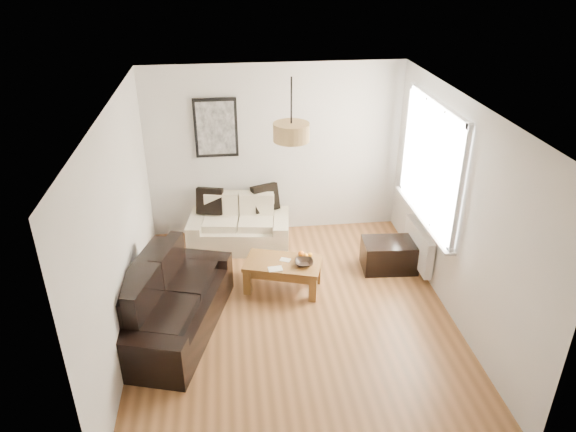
{
  "coord_description": "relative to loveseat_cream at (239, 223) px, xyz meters",
  "views": [
    {
      "loc": [
        -0.7,
        -5.23,
        4.06
      ],
      "look_at": [
        0.0,
        0.6,
        1.05
      ],
      "focal_mm": 33.23,
      "sensor_mm": 36.0,
      "label": 1
    }
  ],
  "objects": [
    {
      "name": "loveseat_cream",
      "position": [
        0.0,
        0.0,
        0.0
      ],
      "size": [
        1.55,
        0.98,
        0.73
      ],
      "primitive_type": null,
      "rotation": [
        0.0,
        0.0,
        -0.13
      ],
      "color": "beige",
      "rests_on": "floor"
    },
    {
      "name": "window_bay",
      "position": [
        2.45,
        -0.98,
        1.24
      ],
      "size": [
        0.14,
        1.9,
        1.6
      ],
      "primitive_type": null,
      "color": "white",
      "rests_on": "wall_right"
    },
    {
      "name": "wall_back",
      "position": [
        0.59,
        0.47,
        0.94
      ],
      "size": [
        3.8,
        0.04,
        2.6
      ],
      "primitive_type": null,
      "color": "silver",
      "rests_on": "floor"
    },
    {
      "name": "papers",
      "position": [
        0.41,
        -1.36,
        0.04
      ],
      "size": [
        0.19,
        0.14,
        0.01
      ],
      "primitive_type": "cube",
      "rotation": [
        0.0,
        0.0,
        0.08
      ],
      "color": "silver",
      "rests_on": "coffee_table"
    },
    {
      "name": "cushion_left",
      "position": [
        -0.41,
        0.18,
        0.31
      ],
      "size": [
        0.41,
        0.21,
        0.39
      ],
      "primitive_type": "cube",
      "rotation": [
        0.0,
        0.0,
        -0.25
      ],
      "color": "black",
      "rests_on": "loveseat_cream"
    },
    {
      "name": "orange_c",
      "position": [
        0.77,
        -1.1,
        0.07
      ],
      "size": [
        0.1,
        0.1,
        0.08
      ],
      "primitive_type": "sphere",
      "rotation": [
        0.0,
        0.0,
        0.3
      ],
      "color": "orange",
      "rests_on": "fruit_bowl"
    },
    {
      "name": "pendant_shade",
      "position": [
        0.59,
        -1.48,
        1.87
      ],
      "size": [
        0.4,
        0.4,
        0.2
      ],
      "primitive_type": "cylinder",
      "color": "tan",
      "rests_on": "ceiling"
    },
    {
      "name": "coffee_table",
      "position": [
        0.52,
        -1.2,
        -0.16
      ],
      "size": [
        1.09,
        0.8,
        0.4
      ],
      "primitive_type": null,
      "rotation": [
        0.0,
        0.0,
        -0.3
      ],
      "color": "brown",
      "rests_on": "floor"
    },
    {
      "name": "wall_right",
      "position": [
        2.49,
        -1.78,
        0.94
      ],
      "size": [
        0.04,
        4.5,
        2.6
      ],
      "primitive_type": null,
      "color": "silver",
      "rests_on": "floor"
    },
    {
      "name": "wall_left",
      "position": [
        -1.31,
        -1.78,
        0.94
      ],
      "size": [
        0.04,
        4.5,
        2.6
      ],
      "primitive_type": null,
      "color": "silver",
      "rests_on": "floor"
    },
    {
      "name": "fruit_bowl",
      "position": [
        0.78,
        -1.3,
        0.06
      ],
      "size": [
        0.26,
        0.26,
        0.06
      ],
      "primitive_type": "imported",
      "rotation": [
        0.0,
        0.0,
        -0.08
      ],
      "color": "black",
      "rests_on": "coffee_table"
    },
    {
      "name": "orange_b",
      "position": [
        0.89,
        -1.14,
        0.07
      ],
      "size": [
        0.08,
        0.08,
        0.06
      ],
      "primitive_type": "sphere",
      "rotation": [
        0.0,
        0.0,
        0.28
      ],
      "color": "orange",
      "rests_on": "fruit_bowl"
    },
    {
      "name": "floor",
      "position": [
        0.59,
        -1.78,
        -0.36
      ],
      "size": [
        4.5,
        4.5,
        0.0
      ],
      "primitive_type": "plane",
      "color": "brown",
      "rests_on": "ground"
    },
    {
      "name": "cushion_right",
      "position": [
        0.41,
        0.18,
        0.31
      ],
      "size": [
        0.42,
        0.27,
        0.4
      ],
      "primitive_type": "cube",
      "rotation": [
        0.0,
        0.0,
        0.39
      ],
      "color": "black",
      "rests_on": "loveseat_cream"
    },
    {
      "name": "radiator",
      "position": [
        2.41,
        -0.98,
        0.02
      ],
      "size": [
        0.1,
        0.9,
        0.52
      ],
      "primitive_type": "cube",
      "color": "white",
      "rests_on": "wall_right"
    },
    {
      "name": "poster",
      "position": [
        -0.26,
        0.44,
        1.34
      ],
      "size": [
        0.62,
        0.04,
        0.87
      ],
      "primitive_type": null,
      "color": "black",
      "rests_on": "wall_back"
    },
    {
      "name": "ottoman",
      "position": [
        2.04,
        -0.9,
        -0.15
      ],
      "size": [
        0.77,
        0.52,
        0.42
      ],
      "primitive_type": "cube",
      "rotation": [
        0.0,
        0.0,
        -0.06
      ],
      "color": "black",
      "rests_on": "floor"
    },
    {
      "name": "wall_front",
      "position": [
        0.59,
        -4.03,
        0.94
      ],
      "size": [
        3.8,
        0.04,
        2.6
      ],
      "primitive_type": null,
      "color": "silver",
      "rests_on": "floor"
    },
    {
      "name": "orange_a",
      "position": [
        0.82,
        -1.16,
        0.07
      ],
      "size": [
        0.08,
        0.08,
        0.07
      ],
      "primitive_type": "sphere",
      "rotation": [
        0.0,
        0.0,
        -0.17
      ],
      "color": "orange",
      "rests_on": "fruit_bowl"
    },
    {
      "name": "sofa_leather",
      "position": [
        -0.84,
        -1.89,
        0.05
      ],
      "size": [
        1.42,
        2.08,
        0.82
      ],
      "primitive_type": null,
      "rotation": [
        0.0,
        0.0,
        1.28
      ],
      "color": "black",
      "rests_on": "floor"
    },
    {
      "name": "ceiling",
      "position": [
        0.59,
        -1.78,
        2.24
      ],
      "size": [
        3.8,
        4.5,
        0.0
      ],
      "primitive_type": null,
      "color": "white",
      "rests_on": "floor"
    }
  ]
}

